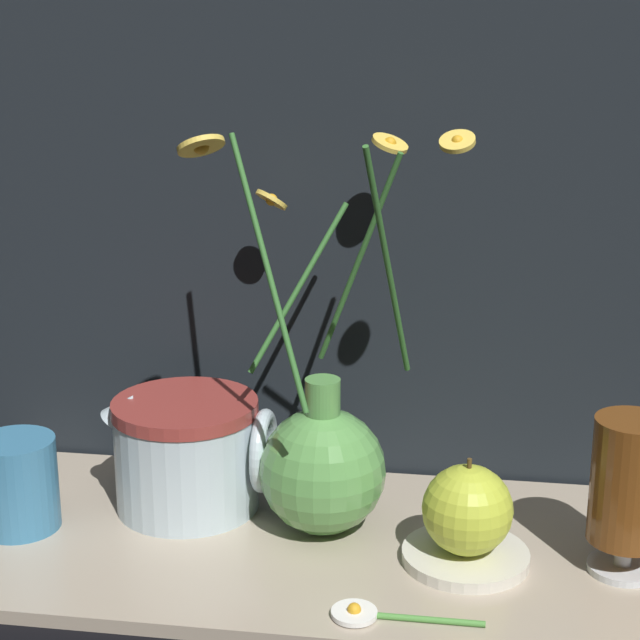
% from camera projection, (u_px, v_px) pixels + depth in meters
% --- Properties ---
extents(ground_plane, '(6.00, 6.00, 0.00)m').
position_uv_depth(ground_plane, '(319.00, 552.00, 0.94)').
color(ground_plane, black).
extents(shelf, '(0.68, 0.30, 0.01)m').
position_uv_depth(shelf, '(319.00, 546.00, 0.94)').
color(shelf, tan).
rests_on(shelf, ground_plane).
extents(vase_with_flowers, '(0.23, 0.20, 0.36)m').
position_uv_depth(vase_with_flowers, '(326.00, 462.00, 0.94)').
color(vase_with_flowers, '#59994C').
rests_on(vase_with_flowers, shelf).
extents(yellow_mug, '(0.08, 0.07, 0.08)m').
position_uv_depth(yellow_mug, '(14.00, 483.00, 0.95)').
color(yellow_mug, teal).
rests_on(yellow_mug, shelf).
extents(ceramic_pitcher, '(0.16, 0.13, 0.12)m').
position_uv_depth(ceramic_pitcher, '(188.00, 449.00, 0.99)').
color(ceramic_pitcher, silver).
rests_on(ceramic_pitcher, shelf).
extents(tea_glass, '(0.06, 0.06, 0.13)m').
position_uv_depth(tea_glass, '(629.00, 485.00, 0.87)').
color(tea_glass, silver).
rests_on(tea_glass, shelf).
extents(saucer_plate, '(0.11, 0.11, 0.01)m').
position_uv_depth(saucer_plate, '(465.00, 556.00, 0.90)').
color(saucer_plate, silver).
rests_on(saucer_plate, shelf).
extents(orange_fruit, '(0.08, 0.08, 0.08)m').
position_uv_depth(orange_fruit, '(467.00, 510.00, 0.89)').
color(orange_fruit, '#B7C638').
rests_on(orange_fruit, saucer_plate).
extents(loose_daisy, '(0.12, 0.04, 0.01)m').
position_uv_depth(loose_daisy, '(372.00, 614.00, 0.82)').
color(loose_daisy, '#4C8E3D').
rests_on(loose_daisy, shelf).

